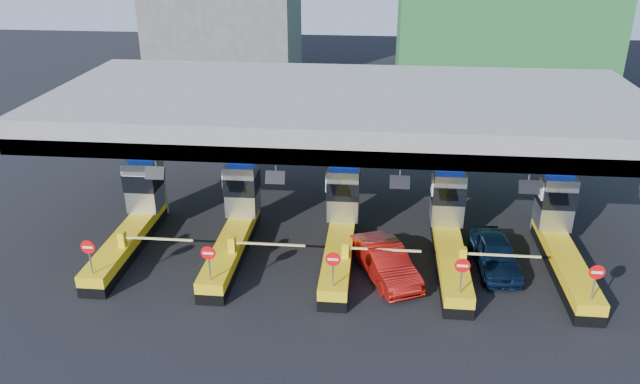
{
  "coord_description": "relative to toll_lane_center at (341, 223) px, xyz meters",
  "views": [
    {
      "loc": [
        1.59,
        -25.86,
        14.47
      ],
      "look_at": [
        -0.97,
        0.0,
        3.06
      ],
      "focal_mm": 35.0,
      "sensor_mm": 36.0,
      "label": 1
    }
  ],
  "objects": [
    {
      "name": "toll_lane_far_left",
      "position": [
        -10.0,
        0.0,
        0.0
      ],
      "size": [
        4.43,
        8.0,
        4.16
      ],
      "color": "black",
      "rests_on": "ground"
    },
    {
      "name": "toll_lane_far_right",
      "position": [
        10.0,
        0.0,
        0.0
      ],
      "size": [
        4.43,
        8.0,
        4.16
      ],
      "color": "black",
      "rests_on": "ground"
    },
    {
      "name": "red_car",
      "position": [
        2.09,
        -2.33,
        -0.63
      ],
      "size": [
        3.36,
        4.9,
        1.53
      ],
      "primitive_type": "imported",
      "rotation": [
        0.0,
        0.0,
        0.42
      ],
      "color": "maroon",
      "rests_on": "ground"
    },
    {
      "name": "toll_lane_center",
      "position": [
        0.0,
        0.0,
        0.0
      ],
      "size": [
        4.43,
        8.0,
        4.16
      ],
      "color": "black",
      "rests_on": "ground"
    },
    {
      "name": "ground",
      "position": [
        -0.0,
        -0.28,
        -1.4
      ],
      "size": [
        120.0,
        120.0,
        0.0
      ],
      "primitive_type": "plane",
      "color": "black",
      "rests_on": "ground"
    },
    {
      "name": "toll_canopy",
      "position": [
        -0.0,
        2.59,
        4.74
      ],
      "size": [
        28.0,
        12.09,
        7.0
      ],
      "color": "slate",
      "rests_on": "ground"
    },
    {
      "name": "toll_lane_right",
      "position": [
        5.0,
        0.0,
        0.0
      ],
      "size": [
        4.43,
        8.0,
        4.16
      ],
      "color": "black",
      "rests_on": "ground"
    },
    {
      "name": "toll_lane_left",
      "position": [
        -5.0,
        0.0,
        0.0
      ],
      "size": [
        4.43,
        8.0,
        4.16
      ],
      "color": "black",
      "rests_on": "ground"
    },
    {
      "name": "van",
      "position": [
        6.99,
        -1.13,
        -0.64
      ],
      "size": [
        2.13,
        4.56,
        1.51
      ],
      "primitive_type": "imported",
      "rotation": [
        0.0,
        0.0,
        0.08
      ],
      "color": "black",
      "rests_on": "ground"
    }
  ]
}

